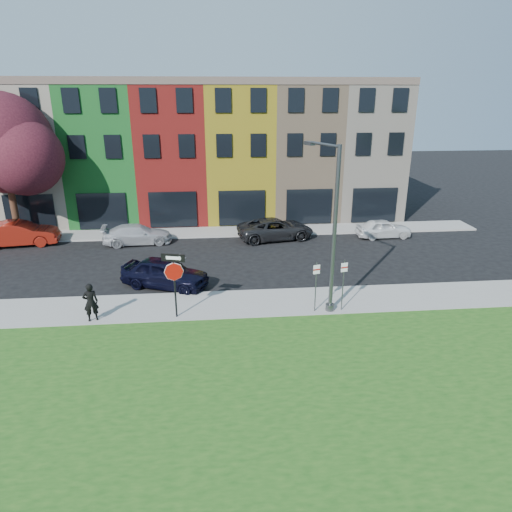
{
  "coord_description": "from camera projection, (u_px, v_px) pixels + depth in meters",
  "views": [
    {
      "loc": [
        -2.01,
        -16.5,
        9.54
      ],
      "look_at": [
        -0.1,
        4.0,
        2.11
      ],
      "focal_mm": 32.0,
      "sensor_mm": 36.0,
      "label": 1
    }
  ],
  "objects": [
    {
      "name": "parked_car_red",
      "position": [
        19.0,
        234.0,
        29.79
      ],
      "size": [
        3.0,
        5.33,
        1.61
      ],
      "primitive_type": "imported",
      "rotation": [
        0.0,
        0.0,
        1.71
      ],
      "color": "maroon",
      "rests_on": "ground"
    },
    {
      "name": "parked_car_dark",
      "position": [
        276.0,
        229.0,
        31.14
      ],
      "size": [
        4.17,
        6.0,
        1.44
      ],
      "primitive_type": "imported",
      "rotation": [
        0.0,
        0.0,
        1.75
      ],
      "color": "black",
      "rests_on": "ground"
    },
    {
      "name": "sedan_near",
      "position": [
        165.0,
        273.0,
        23.43
      ],
      "size": [
        5.0,
        5.8,
        1.54
      ],
      "primitive_type": "imported",
      "rotation": [
        0.0,
        0.0,
        1.18
      ],
      "color": "black",
      "rests_on": "ground"
    },
    {
      "name": "parked_car_white",
      "position": [
        383.0,
        228.0,
        31.52
      ],
      "size": [
        1.77,
        3.85,
        1.27
      ],
      "primitive_type": "imported",
      "rotation": [
        0.0,
        0.0,
        1.61
      ],
      "color": "white",
      "rests_on": "ground"
    },
    {
      "name": "parked_car_silver",
      "position": [
        137.0,
        234.0,
        30.18
      ],
      "size": [
        2.78,
        4.86,
        1.3
      ],
      "primitive_type": "imported",
      "rotation": [
        0.0,
        0.0,
        1.68
      ],
      "color": "#B3B3B8",
      "rests_on": "ground"
    },
    {
      "name": "street_lamp",
      "position": [
        331.0,
        230.0,
        19.79
      ],
      "size": [
        1.26,
        2.43,
        7.43
      ],
      "rotation": [
        0.0,
        0.0,
        0.41
      ],
      "color": "#4A4C4F",
      "rests_on": "sidewalk_near"
    },
    {
      "name": "parking_sign_a",
      "position": [
        316.0,
        281.0,
        20.31
      ],
      "size": [
        0.31,
        0.12,
        2.37
      ],
      "rotation": [
        0.0,
        0.0,
        0.25
      ],
      "color": "#4A4C4F",
      "rests_on": "sidewalk_near"
    },
    {
      "name": "sidewalk_far",
      "position": [
        201.0,
        232.0,
        32.63
      ],
      "size": [
        40.0,
        2.4,
        0.12
      ],
      "primitive_type": "cube",
      "color": "gray",
      "rests_on": "ground"
    },
    {
      "name": "tree_purple",
      "position": [
        5.0,
        145.0,
        29.5
      ],
      "size": [
        7.72,
        6.76,
        9.53
      ],
      "color": "black",
      "rests_on": "sidewalk_far"
    },
    {
      "name": "rowhouse_block",
      "position": [
        207.0,
        152.0,
        36.8
      ],
      "size": [
        30.0,
        10.12,
        10.0
      ],
      "color": "beige",
      "rests_on": "ground"
    },
    {
      "name": "sidewalk_near",
      "position": [
        301.0,
        302.0,
        21.83
      ],
      "size": [
        40.0,
        3.0,
        0.12
      ],
      "primitive_type": "cube",
      "color": "gray",
      "rests_on": "ground"
    },
    {
      "name": "parking_sign_b",
      "position": [
        343.0,
        280.0,
        20.41
      ],
      "size": [
        0.32,
        0.12,
        2.43
      ],
      "rotation": [
        0.0,
        0.0,
        0.25
      ],
      "color": "#4A4C4F",
      "rests_on": "sidewalk_near"
    },
    {
      "name": "stop_sign",
      "position": [
        174.0,
        273.0,
        19.56
      ],
      "size": [
        1.02,
        0.31,
        2.95
      ],
      "rotation": [
        0.0,
        0.0,
        -0.26
      ],
      "color": "black",
      "rests_on": "sidewalk_near"
    },
    {
      "name": "man",
      "position": [
        91.0,
        302.0,
        19.66
      ],
      "size": [
        0.87,
        0.78,
        1.74
      ],
      "primitive_type": "imported",
      "rotation": [
        0.0,
        0.0,
        3.45
      ],
      "color": "black",
      "rests_on": "sidewalk_near"
    },
    {
      "name": "ground",
      "position": [
        267.0,
        336.0,
        18.87
      ],
      "size": [
        120.0,
        120.0,
        0.0
      ],
      "primitive_type": "plane",
      "color": "black",
      "rests_on": "ground"
    }
  ]
}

